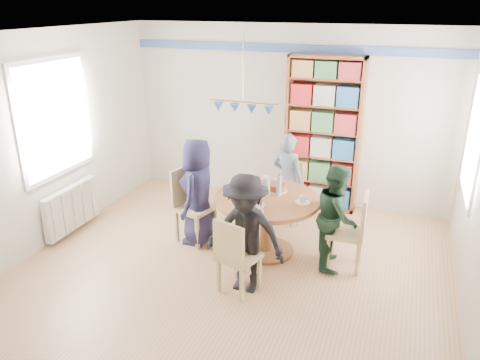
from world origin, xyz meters
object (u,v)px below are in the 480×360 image
at_px(chair_near, 235,254).
at_px(bookshelf, 323,136).
at_px(radiator, 72,208).
at_px(person_left, 198,192).
at_px(person_right, 337,216).
at_px(person_near, 246,234).
at_px(chair_far, 288,189).
at_px(dining_table, 267,212).
at_px(person_far, 288,180).
at_px(chair_left, 190,201).
at_px(chair_right, 353,228).

relative_size(chair_near, bookshelf, 0.39).
xyz_separation_m(radiator, person_left, (1.75, 0.36, 0.35)).
bearing_deg(person_right, person_near, 127.94).
xyz_separation_m(chair_far, bookshelf, (0.34, 0.64, 0.65)).
bearing_deg(person_left, dining_table, 87.60).
height_order(radiator, person_far, person_far).
bearing_deg(person_far, dining_table, 106.61).
height_order(person_left, person_right, person_left).
xyz_separation_m(radiator, dining_table, (2.67, 0.38, 0.21)).
bearing_deg(chair_near, chair_left, 135.65).
distance_m(dining_table, chair_right, 1.05).
bearing_deg(chair_near, person_far, 87.62).
distance_m(chair_near, bookshelf, 2.75).
relative_size(radiator, chair_left, 1.01).
bearing_deg(chair_right, person_far, 139.21).
bearing_deg(person_right, radiator, 88.20).
bearing_deg(chair_near, person_right, 47.30).
relative_size(chair_right, person_right, 0.75).
relative_size(chair_left, person_near, 0.73).
xyz_separation_m(chair_far, chair_near, (-0.05, -2.00, 0.01)).
xyz_separation_m(chair_left, chair_far, (1.05, 1.03, -0.07)).
xyz_separation_m(chair_near, person_far, (0.08, 1.87, 0.18)).
xyz_separation_m(chair_right, bookshelf, (-0.71, 1.66, 0.61)).
bearing_deg(person_far, chair_near, 105.83).
bearing_deg(person_left, chair_near, 38.39).
xyz_separation_m(radiator, chair_left, (1.62, 0.38, 0.20)).
xyz_separation_m(chair_left, person_left, (0.13, -0.02, 0.16)).
distance_m(radiator, bookshelf, 3.72).
relative_size(chair_left, bookshelf, 0.43).
distance_m(chair_far, person_far, 0.24).
xyz_separation_m(chair_far, person_far, (0.03, -0.14, 0.19)).
relative_size(chair_right, chair_far, 1.10).
relative_size(chair_left, chair_near, 1.12).
xyz_separation_m(chair_right, person_near, (-1.03, -0.85, 0.15)).
bearing_deg(radiator, chair_right, 5.81).
bearing_deg(radiator, person_far, 25.19).
relative_size(chair_far, person_left, 0.61).
relative_size(chair_near, person_near, 0.65).
xyz_separation_m(chair_left, person_far, (1.08, 0.89, 0.12)).
distance_m(chair_left, chair_right, 2.11).
xyz_separation_m(person_left, person_near, (0.95, -0.83, -0.03)).
bearing_deg(person_far, person_right, 151.39).
height_order(chair_far, chair_near, chair_near).
bearing_deg(chair_near, person_near, 58.47).
xyz_separation_m(person_far, bookshelf, (0.32, 0.78, 0.46)).
height_order(dining_table, person_left, person_left).
distance_m(person_right, person_far, 1.21).
distance_m(chair_left, chair_far, 1.47).
xyz_separation_m(chair_near, person_near, (0.08, 0.12, 0.19)).
bearing_deg(person_left, person_right, 86.98).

